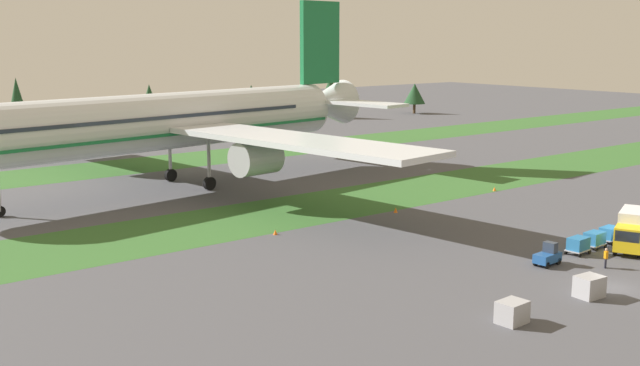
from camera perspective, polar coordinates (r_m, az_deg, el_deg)
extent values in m
plane|color=#47474C|center=(64.85, 20.82, -7.26)|extent=(400.00, 400.00, 0.00)
cube|color=#336028|center=(89.00, -0.06, -1.74)|extent=(320.00, 14.08, 0.01)
cube|color=#336028|center=(122.62, -11.69, 1.50)|extent=(320.00, 14.08, 0.01)
cylinder|color=silver|center=(99.26, -11.81, 4.48)|extent=(54.29, 14.07, 7.18)
cone|color=silver|center=(118.07, 0.23, 5.94)|extent=(9.99, 7.95, 6.82)
cube|color=#19703D|center=(99.40, -11.78, 3.76)|extent=(53.01, 14.04, 0.36)
cube|color=#283342|center=(97.40, -13.44, 4.83)|extent=(47.79, 13.29, 0.44)
cube|color=silver|center=(84.55, -1.72, 3.15)|extent=(13.12, 36.89, 0.65)
cylinder|color=#A3A3A8|center=(88.01, -4.76, 1.86)|extent=(5.72, 4.59, 3.95)
cube|color=silver|center=(119.43, -16.29, 4.96)|extent=(13.12, 36.89, 0.65)
cylinder|color=#A3A3A8|center=(114.37, -15.45, 3.57)|extent=(5.72, 4.59, 3.95)
cube|color=silver|center=(111.64, 3.21, 5.92)|extent=(6.43, 13.63, 0.45)
cube|color=silver|center=(123.81, -2.89, 6.40)|extent=(6.43, 13.63, 0.45)
cube|color=#19703D|center=(117.18, 0.00, 10.38)|extent=(7.71, 1.76, 12.21)
cylinder|color=black|center=(90.77, -22.69, -1.96)|extent=(1.24, 0.57, 1.20)
cylinder|color=#A3A3A8|center=(98.81, -8.26, 1.93)|extent=(0.44, 0.44, 6.87)
cylinder|color=black|center=(99.39, -8.20, -0.03)|extent=(1.76, 0.81, 1.70)
cylinder|color=#A3A3A8|center=(105.74, -11.09, 2.41)|extent=(0.44, 0.44, 6.87)
cylinder|color=black|center=(106.28, -11.02, 0.58)|extent=(1.76, 0.81, 1.70)
cube|color=#1E4C8E|center=(69.02, 16.52, -5.32)|extent=(2.69, 1.48, 0.77)
cube|color=#283342|center=(69.12, 16.73, -4.59)|extent=(0.78, 1.14, 0.90)
cylinder|color=black|center=(68.10, 16.50, -5.87)|extent=(0.61, 0.24, 0.60)
cylinder|color=black|center=(68.65, 15.72, -5.70)|extent=(0.61, 0.24, 0.60)
cylinder|color=black|center=(69.61, 17.29, -5.56)|extent=(0.61, 0.24, 0.60)
cylinder|color=black|center=(70.15, 16.51, -5.39)|extent=(0.61, 0.24, 0.60)
cube|color=#A3A3A8|center=(73.37, 18.60, -4.72)|extent=(2.30, 1.66, 0.10)
cube|color=#23669E|center=(73.22, 18.63, -4.27)|extent=(2.03, 1.46, 1.10)
cylinder|color=black|center=(72.39, 18.74, -5.10)|extent=(0.41, 0.15, 0.40)
cylinder|color=black|center=(73.04, 17.80, -4.91)|extent=(0.41, 0.15, 0.40)
cylinder|color=black|center=(73.82, 19.38, -4.84)|extent=(0.41, 0.15, 0.40)
cylinder|color=black|center=(74.45, 18.45, -4.65)|extent=(0.41, 0.15, 0.40)
cube|color=#A3A3A8|center=(75.85, 19.68, -4.29)|extent=(2.30, 1.66, 0.10)
cube|color=#23669E|center=(75.70, 19.71, -3.85)|extent=(2.03, 1.46, 1.10)
cylinder|color=black|center=(74.87, 19.83, -4.65)|extent=(0.41, 0.15, 0.40)
cylinder|color=black|center=(75.49, 18.91, -4.47)|extent=(0.41, 0.15, 0.40)
cylinder|color=black|center=(76.31, 20.43, -4.41)|extent=(0.41, 0.15, 0.40)
cylinder|color=black|center=(76.92, 19.52, -4.23)|extent=(0.41, 0.15, 0.40)
cube|color=#A3A3A8|center=(78.35, 20.69, -3.89)|extent=(2.30, 1.66, 0.10)
cube|color=#23669E|center=(78.21, 20.72, -3.46)|extent=(2.03, 1.46, 1.10)
cylinder|color=black|center=(77.37, 20.85, -4.23)|extent=(0.41, 0.15, 0.40)
cylinder|color=black|center=(77.98, 19.95, -4.06)|extent=(0.41, 0.15, 0.40)
cylinder|color=black|center=(78.83, 21.41, -4.00)|extent=(0.41, 0.15, 0.40)
cylinder|color=black|center=(79.42, 20.52, -3.83)|extent=(0.41, 0.15, 0.40)
cube|color=yellow|center=(73.99, 21.93, -3.87)|extent=(2.93, 2.99, 2.20)
cube|color=#283342|center=(72.86, 21.85, -3.73)|extent=(0.90, 1.93, 0.97)
cube|color=silver|center=(77.10, 22.26, -2.87)|extent=(5.04, 3.90, 2.80)
cylinder|color=black|center=(73.96, 22.62, -4.81)|extent=(1.00, 0.66, 0.96)
cylinder|color=black|center=(74.16, 21.08, -4.66)|extent=(1.00, 0.66, 0.96)
cylinder|color=black|center=(78.46, 21.52, -3.86)|extent=(1.00, 0.66, 0.96)
cylinder|color=black|center=(79.55, 21.63, -3.68)|extent=(1.00, 0.66, 0.96)
cylinder|color=black|center=(69.72, 20.43, -5.62)|extent=(0.18, 0.18, 0.85)
cylinder|color=black|center=(69.94, 20.44, -5.57)|extent=(0.18, 0.18, 0.85)
cylinder|color=orange|center=(69.64, 20.47, -5.01)|extent=(0.36, 0.36, 0.62)
sphere|color=tan|center=(69.52, 20.50, -4.65)|extent=(0.24, 0.24, 0.24)
cylinder|color=orange|center=(69.42, 20.46, -5.09)|extent=(0.10, 0.10, 0.58)
cylinder|color=orange|center=(69.87, 20.48, -4.99)|extent=(0.10, 0.10, 0.58)
cube|color=#A3A3A8|center=(54.84, 14.08, -9.28)|extent=(2.08, 1.70, 1.56)
cube|color=#A3A3A8|center=(61.73, 19.37, -7.26)|extent=(2.12, 1.75, 1.64)
cone|color=orange|center=(86.24, 5.64, -2.01)|extent=(0.44, 0.44, 0.58)
cone|color=orange|center=(76.46, -3.34, -3.66)|extent=(0.44, 0.44, 0.50)
cone|color=orange|center=(100.33, 12.83, -0.43)|extent=(0.44, 0.44, 0.53)
cylinder|color=#4C3823|center=(147.76, -21.40, 3.19)|extent=(0.70, 0.70, 3.39)
cone|color=#1E4223|center=(147.15, -21.56, 5.57)|extent=(4.12, 4.12, 8.91)
cylinder|color=#4C3823|center=(158.01, -12.46, 4.03)|extent=(0.70, 0.70, 2.87)
cone|color=#1E4223|center=(157.52, -12.54, 5.86)|extent=(4.73, 4.73, 7.24)
cylinder|color=#4C3823|center=(170.06, -5.10, 4.81)|extent=(0.70, 0.70, 3.50)
cone|color=#1E4223|center=(169.66, -5.12, 6.33)|extent=(4.75, 4.75, 5.53)
cylinder|color=#4C3823|center=(187.13, 0.77, 5.40)|extent=(0.70, 0.70, 3.55)
cone|color=#1E4223|center=(186.72, 0.77, 6.97)|extent=(4.87, 4.87, 6.71)
cylinder|color=#4C3823|center=(199.64, 7.01, 5.51)|extent=(0.70, 0.70, 2.51)
cone|color=#1E4223|center=(199.33, 7.04, 6.60)|extent=(5.52, 5.52, 5.13)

